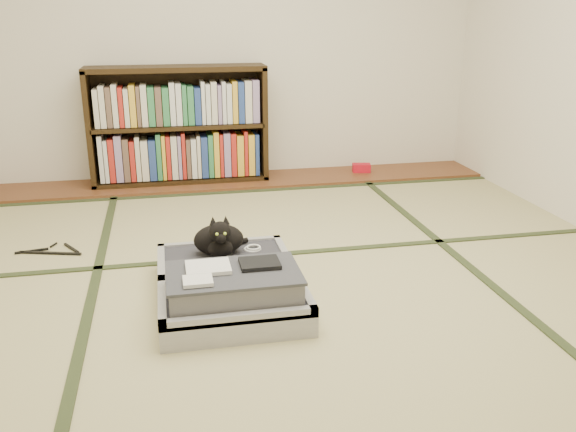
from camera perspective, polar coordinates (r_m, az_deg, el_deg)
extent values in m
plane|color=tan|center=(3.17, 0.39, -6.36)|extent=(4.50, 4.50, 0.00)
cube|color=brown|center=(5.02, -4.35, 3.35)|extent=(4.00, 0.50, 0.02)
cube|color=red|center=(5.26, 6.88, 4.50)|extent=(0.16, 0.12, 0.07)
plane|color=silver|center=(5.09, -5.07, 17.13)|extent=(4.00, 0.00, 4.00)
cube|color=#2D381E|center=(3.13, -17.97, -7.55)|extent=(0.05, 4.50, 0.01)
cube|color=#2D381E|center=(3.49, 16.71, -4.63)|extent=(0.05, 4.50, 0.01)
cube|color=#2D381E|center=(3.52, -0.96, -3.58)|extent=(4.00, 0.05, 0.01)
cube|color=#2D381E|center=(4.74, -3.87, 2.33)|extent=(4.00, 0.05, 0.01)
cube|color=black|center=(4.98, -18.01, 7.79)|extent=(0.04, 0.32, 0.89)
cube|color=black|center=(5.01, -2.39, 8.76)|extent=(0.04, 0.32, 0.89)
cube|color=black|center=(5.05, -9.90, 3.44)|extent=(1.39, 0.32, 0.04)
cube|color=black|center=(4.89, -10.49, 13.42)|extent=(1.39, 0.32, 0.04)
cube|color=black|center=(4.95, -10.19, 8.33)|extent=(1.33, 0.32, 0.03)
cube|color=black|center=(5.10, -10.24, 8.65)|extent=(1.39, 0.02, 0.89)
cube|color=gray|center=(4.98, -10.03, 5.82)|extent=(1.25, 0.22, 0.38)
cube|color=gray|center=(4.90, -10.31, 10.47)|extent=(1.25, 0.22, 0.34)
cube|color=#A5A4A9|center=(2.80, -5.03, -8.68)|extent=(0.67, 0.45, 0.12)
cube|color=#313139|center=(2.79, -5.04, -8.13)|extent=(0.60, 0.38, 0.09)
cube|color=#A5A4A9|center=(2.59, -4.52, -9.53)|extent=(0.67, 0.04, 0.04)
cube|color=#A5A4A9|center=(2.96, -5.54, -5.78)|extent=(0.67, 0.04, 0.04)
cube|color=#A5A4A9|center=(2.76, -11.70, -8.00)|extent=(0.04, 0.45, 0.04)
cube|color=#A5A4A9|center=(2.82, 1.42, -6.98)|extent=(0.04, 0.45, 0.04)
cube|color=#A5A4A9|center=(3.20, -5.98, -5.02)|extent=(0.67, 0.45, 0.12)
cube|color=#313139|center=(3.19, -6.00, -4.52)|extent=(0.60, 0.38, 0.09)
cube|color=#A5A4A9|center=(2.99, -5.61, -5.50)|extent=(0.67, 0.04, 0.04)
cube|color=#A5A4A9|center=(3.37, -6.38, -2.65)|extent=(0.67, 0.04, 0.04)
cube|color=#A5A4A9|center=(3.17, -11.77, -4.38)|extent=(0.04, 0.45, 0.04)
cube|color=#A5A4A9|center=(3.22, -0.37, -3.57)|extent=(0.04, 0.45, 0.04)
cylinder|color=black|center=(2.97, -5.58, -5.56)|extent=(0.60, 0.02, 0.02)
cube|color=gray|center=(2.75, -5.09, -6.61)|extent=(0.57, 0.35, 0.12)
cube|color=#3D3D45|center=(2.72, -5.13, -5.33)|extent=(0.59, 0.37, 0.01)
cube|color=silver|center=(2.75, -7.49, -4.78)|extent=(0.20, 0.16, 0.02)
cube|color=black|center=(2.77, -2.67, -4.42)|extent=(0.18, 0.14, 0.02)
cube|color=silver|center=(2.62, -8.44, -6.02)|extent=(0.13, 0.11, 0.02)
cube|color=white|center=(2.60, -8.86, -11.06)|extent=(0.05, 0.01, 0.04)
cube|color=white|center=(2.61, -6.44, -11.10)|extent=(0.04, 0.01, 0.03)
cube|color=orange|center=(2.64, 0.45, -10.27)|extent=(0.04, 0.01, 0.03)
cube|color=#197F33|center=(2.62, -0.92, -10.07)|extent=(0.04, 0.01, 0.03)
ellipsoid|color=black|center=(3.19, -6.50, -2.20)|extent=(0.26, 0.17, 0.16)
ellipsoid|color=black|center=(3.13, -6.36, -3.00)|extent=(0.13, 0.09, 0.09)
ellipsoid|color=black|center=(3.07, -6.37, -1.48)|extent=(0.11, 0.10, 0.11)
sphere|color=black|center=(3.03, -6.28, -2.09)|extent=(0.05, 0.05, 0.05)
cone|color=black|center=(3.06, -7.04, -0.46)|extent=(0.04, 0.05, 0.05)
cone|color=black|center=(3.07, -5.84, -0.38)|extent=(0.04, 0.05, 0.05)
sphere|color=#A5BF33|center=(3.02, -6.66, -1.70)|extent=(0.02, 0.02, 0.02)
sphere|color=#A5BF33|center=(3.02, -5.92, -1.65)|extent=(0.02, 0.02, 0.02)
cylinder|color=black|center=(3.29, -5.04, -2.55)|extent=(0.16, 0.09, 0.03)
torus|color=white|center=(3.25, -3.34, -3.09)|extent=(0.09, 0.09, 0.01)
torus|color=white|center=(3.25, -3.25, -2.94)|extent=(0.08, 0.08, 0.01)
cube|color=black|center=(3.79, -21.37, -3.24)|extent=(0.36, 0.12, 0.01)
cube|color=black|center=(3.86, -22.86, -3.03)|extent=(0.18, 0.05, 0.01)
cube|color=black|center=(3.82, -19.61, -2.84)|extent=(0.11, 0.17, 0.01)
cylinder|color=black|center=(3.91, -21.08, -2.54)|extent=(0.04, 0.06, 0.01)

